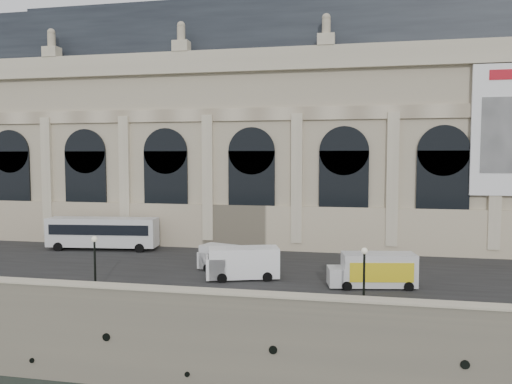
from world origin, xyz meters
TOP-DOWN VIEW (x-y plane):
  - quay at (0.00, 35.00)m, footprint 160.00×70.00m
  - street at (0.00, 14.00)m, footprint 160.00×24.00m
  - parapet at (0.00, 0.60)m, footprint 160.00×1.40m
  - museum at (-5.98, 30.86)m, footprint 69.00×18.70m
  - bus_left at (-20.24, 18.60)m, footprint 12.41×3.97m
  - van_b at (-4.25, 11.25)m, footprint 5.63×3.47m
  - van_c at (-2.35, 8.67)m, footprint 6.52×4.04m
  - box_truck at (8.73, 8.16)m, footprint 7.10×3.38m
  - lamp_left at (-12.12, 2.38)m, footprint 0.45×0.45m
  - lamp_right at (7.86, 1.95)m, footprint 0.44×0.44m

SIDE VIEW (x-z plane):
  - quay at x=0.00m, z-range 0.00..6.00m
  - street at x=0.00m, z-range 6.00..6.06m
  - parapet at x=0.00m, z-range 6.01..7.22m
  - van_b at x=-4.25m, z-range 6.03..8.38m
  - box_truck at x=8.73m, z-range 6.01..8.76m
  - van_c at x=-2.35m, z-range 6.03..8.75m
  - bus_left at x=-20.24m, z-range 6.22..9.81m
  - lamp_right at x=7.86m, z-range 5.99..10.30m
  - lamp_left at x=-12.12m, z-range 5.99..10.38m
  - museum at x=-5.98m, z-range 5.17..34.27m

